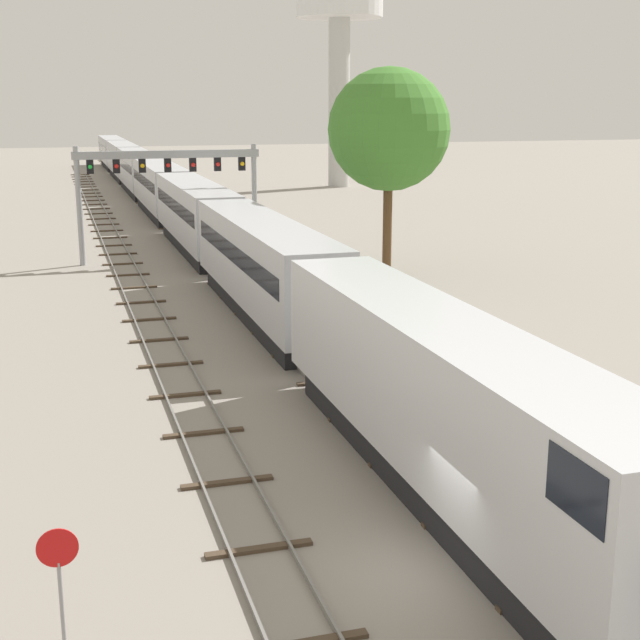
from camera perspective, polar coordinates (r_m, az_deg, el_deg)
The scene contains 8 objects.
ground_plane at distance 21.37m, azimuth 6.91°, elevation -15.52°, with size 400.00×400.00×0.00m, color gray.
track_main at distance 78.30m, azimuth -9.45°, elevation 5.99°, with size 2.60×200.00×0.16m.
track_near at distance 58.09m, azimuth -12.27°, elevation 3.19°, with size 2.60×160.00×0.16m.
passenger_train at distance 85.50m, azimuth -10.18°, elevation 8.32°, with size 3.04×147.63×4.80m.
signal_gantry at distance 60.19m, azimuth -9.63°, elevation 9.05°, with size 12.10×0.49×7.63m.
water_tower at distance 113.20m, azimuth 1.25°, elevation 19.17°, with size 10.57×10.57×26.42m.
stop_sign at distance 17.80m, azimuth -16.21°, elevation -15.52°, with size 0.76×0.08×2.88m.
trackside_tree_left at distance 55.16m, azimuth 4.41°, elevation 11.96°, with size 7.37×7.37×12.43m.
Camera 1 is at (-7.67, -17.01, 10.42)m, focal length 50.35 mm.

